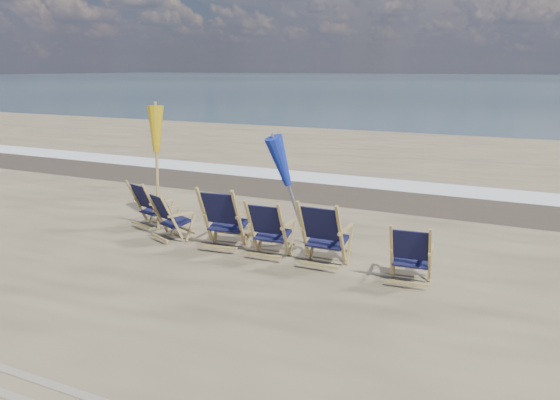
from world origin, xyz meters
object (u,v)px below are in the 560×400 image
at_px(beach_chair_4, 341,238).
at_px(umbrella_blue, 292,162).
at_px(beach_chair_0, 153,207).
at_px(beach_chair_1, 172,219).
at_px(beach_chair_2, 239,221).
at_px(umbrella_yellow, 155,136).
at_px(beach_chair_3, 283,231).
at_px(beach_chair_5, 430,257).

distance_m(beach_chair_4, umbrella_blue, 1.68).
height_order(beach_chair_0, umbrella_blue, umbrella_blue).
height_order(beach_chair_0, beach_chair_1, beach_chair_0).
bearing_deg(beach_chair_2, umbrella_yellow, -22.01).
bearing_deg(beach_chair_4, umbrella_blue, -35.29).
bearing_deg(beach_chair_1, beach_chair_0, -9.37).
distance_m(beach_chair_1, beach_chair_4, 3.02).
bearing_deg(beach_chair_0, umbrella_yellow, -64.97).
bearing_deg(umbrella_blue, beach_chair_3, -75.76).
xyz_separation_m(beach_chair_0, beach_chair_4, (3.82, -0.48, 0.07)).
bearing_deg(beach_chair_5, umbrella_yellow, -14.46).
bearing_deg(beach_chair_3, umbrella_blue, -78.86).
height_order(beach_chair_2, umbrella_yellow, umbrella_yellow).
height_order(beach_chair_2, beach_chair_5, beach_chair_2).
height_order(beach_chair_4, umbrella_yellow, umbrella_yellow).
bearing_deg(beach_chair_5, beach_chair_0, -12.12).
xyz_separation_m(beach_chair_1, beach_chair_2, (1.25, 0.12, 0.10)).
relative_size(beach_chair_5, umbrella_yellow, 0.40).
bearing_deg(umbrella_blue, beach_chair_1, -155.60).
bearing_deg(beach_chair_2, beach_chair_3, 171.67).
bearing_deg(beach_chair_5, umbrella_blue, -25.90).
distance_m(beach_chair_5, umbrella_yellow, 5.38).
bearing_deg(umbrella_blue, beach_chair_5, -20.07).
height_order(beach_chair_1, umbrella_yellow, umbrella_yellow).
xyz_separation_m(beach_chair_0, umbrella_blue, (2.67, 0.33, 0.98)).
bearing_deg(beach_chair_4, beach_chair_5, 175.89).
xyz_separation_m(beach_chair_2, umbrella_blue, (0.62, 0.73, 0.89)).
distance_m(beach_chair_3, umbrella_blue, 1.24).
bearing_deg(beach_chair_0, beach_chair_2, -174.37).
bearing_deg(umbrella_yellow, beach_chair_1, -41.13).
height_order(beach_chair_1, umbrella_blue, umbrella_blue).
relative_size(beach_chair_0, beach_chair_4, 0.87).
bearing_deg(umbrella_yellow, beach_chair_4, -10.22).
xyz_separation_m(beach_chair_0, beach_chair_3, (2.86, -0.44, 0.03)).
distance_m(beach_chair_0, umbrella_blue, 2.86).
distance_m(beach_chair_2, beach_chair_4, 1.77).
bearing_deg(beach_chair_5, beach_chair_2, -8.96).
xyz_separation_m(beach_chair_2, beach_chair_5, (3.08, -0.17, -0.09)).
distance_m(beach_chair_2, umbrella_blue, 1.31).
distance_m(beach_chair_0, beach_chair_4, 3.85).
xyz_separation_m(beach_chair_4, umbrella_blue, (-1.15, 0.81, 0.91)).
relative_size(umbrella_yellow, umbrella_blue, 1.16).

